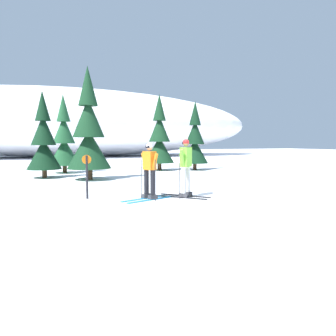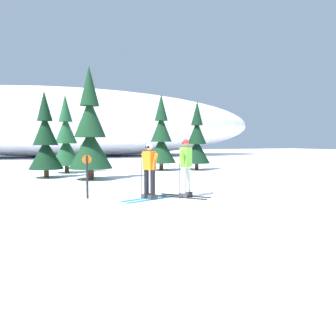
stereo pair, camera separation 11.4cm
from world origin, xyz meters
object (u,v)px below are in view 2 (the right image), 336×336
skier_orange_jacket (149,170)px  pine_tree_far_right (197,141)px  pine_tree_far_left (45,142)px  pine_tree_center_right (161,139)px  pine_tree_center (90,133)px  pine_tree_center_left (66,140)px  trail_marker_post (87,174)px  skier_lime_jacket (186,166)px

skier_orange_jacket → pine_tree_far_right: (6.03, 8.72, 0.90)m
pine_tree_far_left → pine_tree_center_right: pine_tree_center_right is taller
pine_tree_center → pine_tree_center_left: bearing=101.8°
pine_tree_far_left → pine_tree_center_right: 6.96m
skier_orange_jacket → pine_tree_center_right: bearing=67.5°
trail_marker_post → pine_tree_far_right: bearing=45.5°
pine_tree_center_right → pine_tree_far_right: bearing=-15.6°
skier_lime_jacket → pine_tree_center: 6.51m
pine_tree_center_right → skier_lime_jacket: bearing=-105.9°
skier_lime_jacket → pine_tree_far_right: 10.09m
pine_tree_center → pine_tree_far_right: (6.95, 2.78, -0.39)m
pine_tree_far_left → pine_tree_center_left: bearing=63.8°
pine_tree_center_right → trail_marker_post: (-5.62, -8.51, -1.19)m
pine_tree_center_right → pine_tree_far_right: pine_tree_center_right is taller
pine_tree_center_left → pine_tree_center_right: size_ratio=0.95×
skier_orange_jacket → pine_tree_center: 6.15m
pine_tree_center → pine_tree_center_right: (4.79, 3.38, -0.22)m
skier_orange_jacket → pine_tree_center: bearing=98.9°
pine_tree_far_right → skier_lime_jacket: bearing=-118.8°
skier_lime_jacket → pine_tree_far_left: 8.68m
skier_lime_jacket → pine_tree_center_left: bearing=106.4°
skier_lime_jacket → trail_marker_post: size_ratio=1.36×
pine_tree_center_left → trail_marker_post: bearing=-90.1°
skier_lime_jacket → trail_marker_post: (-2.94, 0.91, -0.21)m
pine_tree_far_right → pine_tree_center: bearing=-158.2°
pine_tree_far_left → pine_tree_center_right: size_ratio=0.91×
pine_tree_center → pine_tree_center_right: bearing=35.2°
skier_orange_jacket → pine_tree_center_right: (3.87, 9.33, 1.07)m
pine_tree_far_left → pine_tree_center: pine_tree_center is taller
pine_tree_center_right → trail_marker_post: pine_tree_center_right is taller
skier_orange_jacket → pine_tree_far_left: (-2.86, 7.54, 0.89)m
pine_tree_center_left → trail_marker_post: size_ratio=3.27×
pine_tree_center_left → pine_tree_far_left: bearing=-116.2°
pine_tree_center_left → pine_tree_far_right: 7.84m
pine_tree_center_left → pine_tree_center: size_ratio=0.85×
skier_orange_jacket → pine_tree_center_right: pine_tree_center_right is taller
pine_tree_center_right → trail_marker_post: size_ratio=3.46×
skier_orange_jacket → pine_tree_center: (-0.93, 5.94, 1.30)m
pine_tree_far_left → pine_tree_far_right: 8.97m
skier_lime_jacket → trail_marker_post: 3.08m
skier_orange_jacket → pine_tree_center_right: 10.15m
skier_lime_jacket → skier_orange_jacket: size_ratio=1.07×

